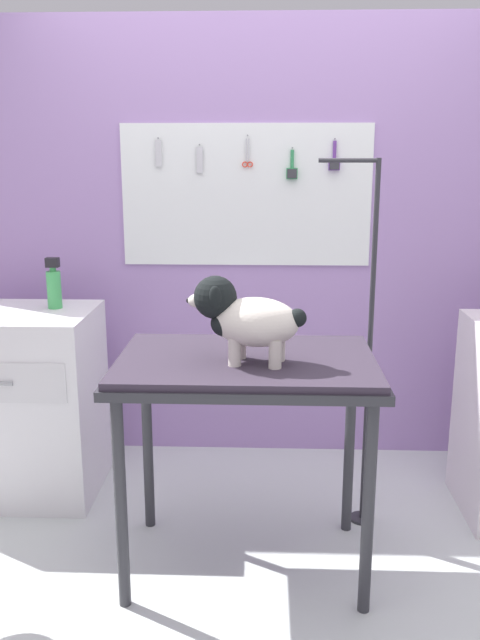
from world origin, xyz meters
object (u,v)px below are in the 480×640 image
(grooming_table, at_px, (246,380))
(dog, at_px, (244,317))
(counter_left, at_px, (14,402))
(grooming_arm, at_px, (367,363))

(grooming_table, height_order, dog, dog)
(dog, distance_m, counter_left, 1.44)
(grooming_table, xyz_separation_m, grooming_arm, (0.51, 0.36, -0.04))
(dog, xyz_separation_m, counter_left, (-1.14, 0.65, -0.59))
(grooming_arm, bearing_deg, dog, -140.91)
(grooming_table, xyz_separation_m, dog, (-0.01, -0.06, 0.26))
(grooming_table, relative_size, counter_left, 1.10)
(grooming_arm, bearing_deg, counter_left, 171.87)
(grooming_table, bearing_deg, dog, -95.59)
(grooming_arm, xyz_separation_m, dog, (-0.51, -0.42, 0.30))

